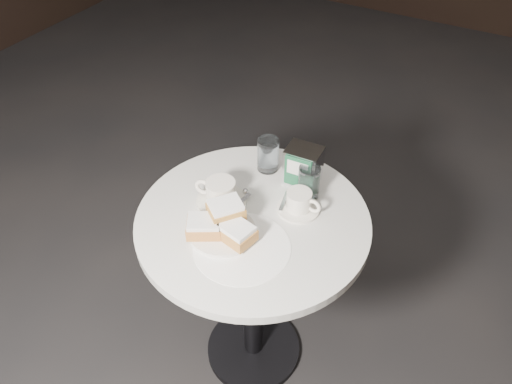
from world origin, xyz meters
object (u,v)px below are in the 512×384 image
(coffee_cup_left, at_px, (221,194))
(coffee_cup_right, at_px, (299,203))
(beignet_plate, at_px, (222,226))
(water_glass_left, at_px, (268,155))
(cafe_table, at_px, (253,261))
(water_glass_right, at_px, (309,183))
(napkin_dispenser, at_px, (303,166))

(coffee_cup_left, relative_size, coffee_cup_right, 1.26)
(beignet_plate, height_order, water_glass_left, water_glass_left)
(coffee_cup_right, xyz_separation_m, water_glass_left, (-0.17, 0.13, 0.03))
(beignet_plate, height_order, coffee_cup_left, beignet_plate)
(beignet_plate, bearing_deg, cafe_table, 67.70)
(water_glass_right, bearing_deg, water_glass_left, 161.26)
(cafe_table, height_order, beignet_plate, beignet_plate)
(water_glass_right, height_order, napkin_dispenser, napkin_dispenser)
(coffee_cup_left, bearing_deg, napkin_dispenser, 41.03)
(coffee_cup_left, relative_size, water_glass_right, 1.63)
(cafe_table, height_order, water_glass_right, water_glass_right)
(coffee_cup_left, xyz_separation_m, water_glass_right, (0.22, 0.16, 0.02))
(beignet_plate, distance_m, napkin_dispenser, 0.34)
(coffee_cup_right, bearing_deg, coffee_cup_left, -156.04)
(coffee_cup_right, bearing_deg, cafe_table, -134.85)
(beignet_plate, relative_size, napkin_dispenser, 1.81)
(cafe_table, distance_m, coffee_cup_right, 0.27)
(coffee_cup_left, bearing_deg, water_glass_right, 26.09)
(coffee_cup_right, relative_size, napkin_dispenser, 1.11)
(beignet_plate, relative_size, coffee_cup_right, 1.63)
(coffee_cup_left, bearing_deg, beignet_plate, -65.40)
(coffee_cup_right, bearing_deg, water_glass_left, 146.45)
(beignet_plate, xyz_separation_m, water_glass_right, (0.14, 0.27, 0.02))
(coffee_cup_left, distance_m, water_glass_left, 0.22)
(napkin_dispenser, bearing_deg, coffee_cup_left, -132.41)
(beignet_plate, bearing_deg, napkin_dispenser, 73.01)
(cafe_table, height_order, water_glass_left, water_glass_left)
(cafe_table, relative_size, coffee_cup_left, 4.20)
(water_glass_right, distance_m, napkin_dispenser, 0.07)
(water_glass_left, bearing_deg, cafe_table, -72.91)
(water_glass_right, relative_size, napkin_dispenser, 0.86)
(beignet_plate, relative_size, coffee_cup_left, 1.29)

